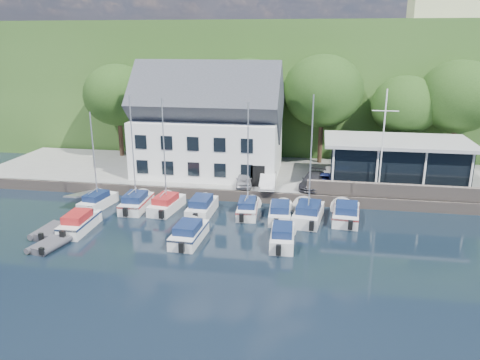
{
  "coord_description": "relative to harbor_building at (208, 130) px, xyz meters",
  "views": [
    {
      "loc": [
        3.65,
        -28.03,
        14.04
      ],
      "look_at": [
        -2.55,
        9.0,
        2.63
      ],
      "focal_mm": 35.0,
      "sensor_mm": 36.0,
      "label": 1
    }
  ],
  "objects": [
    {
      "name": "flagpole",
      "position": [
        16.19,
        -4.14,
        0.18
      ],
      "size": [
        2.17,
        0.2,
        9.06
      ],
      "primitive_type": null,
      "color": "white",
      "rests_on": "quay"
    },
    {
      "name": "boat_r1_1",
      "position": [
        -4.3,
        -8.87,
        -0.83
      ],
      "size": [
        2.16,
        5.95,
        9.05
      ],
      "primitive_type": null,
      "rotation": [
        0.0,
        0.0,
        0.02
      ],
      "color": "silver",
      "rests_on": "ground"
    },
    {
      "name": "boat_r1_4",
      "position": [
        5.27,
        -8.53,
        -1.09
      ],
      "size": [
        2.13,
        5.9,
        8.52
      ],
      "primitive_type": null,
      "rotation": [
        0.0,
        0.0,
        0.07
      ],
      "color": "silver",
      "rests_on": "ground"
    },
    {
      "name": "boat_r1_3",
      "position": [
        1.54,
        -9.13,
        -4.56
      ],
      "size": [
        2.08,
        6.33,
        1.57
      ],
      "primitive_type": null,
      "rotation": [
        0.0,
        0.0,
        -0.02
      ],
      "color": "silver",
      "rests_on": "ground"
    },
    {
      "name": "quay",
      "position": [
        7.0,
        1.0,
        -4.85
      ],
      "size": [
        60.0,
        13.0,
        1.0
      ],
      "primitive_type": "cube",
      "color": "gray",
      "rests_on": "ground"
    },
    {
      "name": "gangway",
      "position": [
        -9.5,
        -7.5,
        -5.35
      ],
      "size": [
        1.2,
        6.0,
        1.4
      ],
      "primitive_type": null,
      "color": "silver",
      "rests_on": "ground"
    },
    {
      "name": "boat_r2_0",
      "position": [
        -6.86,
        -13.94,
        -4.61
      ],
      "size": [
        1.97,
        6.24,
        1.49
      ],
      "primitive_type": null,
      "rotation": [
        0.0,
        0.0,
        0.02
      ],
      "color": "silver",
      "rests_on": "ground"
    },
    {
      "name": "dinghy_1",
      "position": [
        -7.39,
        -17.33,
        -5.01
      ],
      "size": [
        2.28,
        3.18,
        0.67
      ],
      "primitive_type": null,
      "rotation": [
        0.0,
        0.0,
        -0.2
      ],
      "color": "#3C3B41",
      "rests_on": "ground"
    },
    {
      "name": "harbor_building",
      "position": [
        0.0,
        0.0,
        0.0
      ],
      "size": [
        14.4,
        8.2,
        8.7
      ],
      "primitive_type": null,
      "color": "white",
      "rests_on": "quay"
    },
    {
      "name": "tree_3",
      "position": [
        11.04,
        5.94,
        1.41
      ],
      "size": [
        8.44,
        8.44,
        11.53
      ],
      "primitive_type": null,
      "color": "black",
      "rests_on": "quay"
    },
    {
      "name": "tree_1",
      "position": [
        -4.98,
        6.0,
        0.67
      ],
      "size": [
        7.35,
        7.35,
        10.05
      ],
      "primitive_type": null,
      "color": "black",
      "rests_on": "quay"
    },
    {
      "name": "quay_face",
      "position": [
        7.0,
        -5.5,
        -4.85
      ],
      "size": [
        60.0,
        0.3,
        1.0
      ],
      "primitive_type": "cube",
      "color": "#695C54",
      "rests_on": "ground"
    },
    {
      "name": "car_dgrey",
      "position": [
        10.48,
        -3.26,
        -3.7
      ],
      "size": [
        2.66,
        4.72,
        1.29
      ],
      "primitive_type": "imported",
      "rotation": [
        0.0,
        0.0,
        -0.2
      ],
      "color": "#303035",
      "rests_on": "quay"
    },
    {
      "name": "boat_r2_2",
      "position": [
        1.9,
        -14.49,
        -4.62
      ],
      "size": [
        2.3,
        6.16,
        1.46
      ],
      "primitive_type": null,
      "rotation": [
        0.0,
        0.0,
        -0.05
      ],
      "color": "silver",
      "rests_on": "ground"
    },
    {
      "name": "boat_r1_2",
      "position": [
        -1.66,
        -8.74,
        -1.03
      ],
      "size": [
        2.7,
        6.29,
        8.64
      ],
      "primitive_type": null,
      "rotation": [
        0.0,
        0.0,
        -0.13
      ],
      "color": "silver",
      "rests_on": "ground"
    },
    {
      "name": "seawall",
      "position": [
        19.0,
        -5.1,
        -3.75
      ],
      "size": [
        18.0,
        0.5,
        1.2
      ],
      "primitive_type": "cube",
      "color": "#695C54",
      "rests_on": "quay"
    },
    {
      "name": "car_white",
      "position": [
        6.45,
        -4.04,
        -3.7
      ],
      "size": [
        1.58,
        4.04,
        1.31
      ],
      "primitive_type": "imported",
      "rotation": [
        0.0,
        0.0,
        0.05
      ],
      "color": "silver",
      "rests_on": "quay"
    },
    {
      "name": "boat_r1_5",
      "position": [
        8.01,
        -9.08,
        -4.65
      ],
      "size": [
        2.18,
        6.05,
        1.4
      ],
      "primitive_type": null,
      "rotation": [
        0.0,
        0.0,
        0.05
      ],
      "color": "silver",
      "rests_on": "ground"
    },
    {
      "name": "boat_r2_3",
      "position": [
        8.58,
        -13.93,
        -4.61
      ],
      "size": [
        2.02,
        5.88,
        1.49
      ],
      "primitive_type": null,
      "rotation": [
        0.0,
        0.0,
        0.04
      ],
      "color": "silver",
      "rests_on": "ground"
    },
    {
      "name": "car_blue",
      "position": [
        11.39,
        -3.08,
        -3.73
      ],
      "size": [
        1.7,
        3.74,
        1.25
      ],
      "primitive_type": "imported",
      "rotation": [
        0.0,
        0.0,
        0.07
      ],
      "color": "#2F3F91",
      "rests_on": "quay"
    },
    {
      "name": "dinghy_0",
      "position": [
        -8.54,
        -15.08,
        -4.98
      ],
      "size": [
        2.15,
        3.34,
        0.75
      ],
      "primitive_type": null,
      "rotation": [
        0.0,
        0.0,
        -0.07
      ],
      "color": "#3C3B41",
      "rests_on": "ground"
    },
    {
      "name": "field_patch",
      "position": [
        15.0,
        53.5,
        10.8
      ],
      "size": [
        50.0,
        30.0,
        0.3
      ],
      "primitive_type": "cube",
      "color": "#5C6834",
      "rests_on": "hillside"
    },
    {
      "name": "boat_r1_7",
      "position": [
        13.26,
        -8.55,
        -4.61
      ],
      "size": [
        2.68,
        6.33,
        1.47
      ],
      "primitive_type": null,
      "rotation": [
        0.0,
        0.0,
        -0.09
      ],
      "color": "silver",
      "rests_on": "ground"
    },
    {
      "name": "ground",
      "position": [
        7.0,
        -16.5,
        -5.35
      ],
      "size": [
        180.0,
        180.0,
        0.0
      ],
      "primitive_type": "plane",
      "color": "black",
      "rests_on": "ground"
    },
    {
      "name": "club_pavilion",
      "position": [
        18.0,
        -0.5,
        -2.3
      ],
      "size": [
        13.2,
        7.2,
        4.1
      ],
      "primitive_type": null,
      "color": "black",
      "rests_on": "quay"
    },
    {
      "name": "boat_r1_0",
      "position": [
        -7.76,
        -8.98,
        -1.12
      ],
      "size": [
        2.58,
        6.04,
        8.46
      ],
      "primitive_type": null,
      "rotation": [
        0.0,
        0.0,
        -0.15
      ],
      "color": "silver",
      "rests_on": "ground"
    },
    {
      "name": "boat_r1_6",
      "position": [
        10.27,
        -9.05,
        -0.67
      ],
      "size": [
        2.99,
        6.87,
        9.37
      ],
      "primitive_type": null,
      "rotation": [
        0.0,
        0.0,
        -0.12
      ],
      "color": "silver",
      "rests_on": "ground"
    },
    {
      "name": "tree_0",
      "position": [
        -11.57,
        5.24,
        0.84
      ],
      "size": [
        7.6,
        7.6,
        10.39
      ],
      "primitive_type": null,
      "color": "black",
      "rests_on": "quay"
    },
    {
      "name": "tree_4",
      "position": [
        19.49,
        6.1,
        0.38
      ],
      "size": [
        6.92,
        6.92,
        9.45
      ],
      "primitive_type": null,
      "color": "black",
      "rests_on": "quay"
    },
    {
      "name": "hillside",
      "position": [
        7.0,
        45.5,
        2.65
      ],
      "size": [
        160.0,
        75.0,
        16.0
      ],
      "primitive_type": "cube",
      "color": "#32511E",
      "rests_on": "ground"
    },
    {
      "name": "car_silver",
      "position": [
        4.21,
        -3.83,
        -3.74
      ],
      "size": [
        1.97,
        3.76,
        1.22
      ],
      "primitive_type": "imported",
      "rotation": [
        0.0,
        0.0,
        0.15
      ],
      "color": "#A0A0A5",
      "rests_on": "quay"
    },
    {
      "name": "tree_2",
      "position": [
        3.12,
        5.5,
        1.19
      ],
      "size": [
        8.11,
        8.11,
        11.08
      ],
      "primitive_type": null,
      "color": "black",
      "rests_on": "quay"
    },
    {
      "name": "tree_5",
      "position": [
        24.57,
        5.89,
        1.18
      ],
      "size": [
        8.09,
        8.09,
        11.06
      ],
      "primitive_type": null,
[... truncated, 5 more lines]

